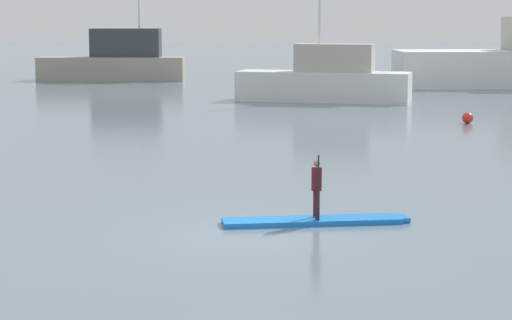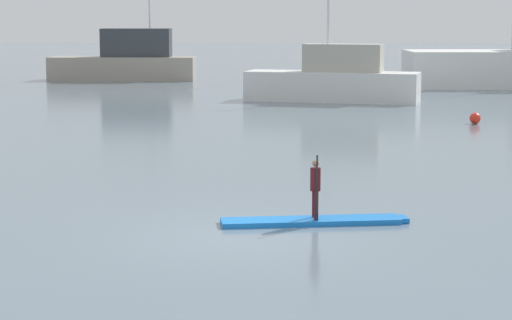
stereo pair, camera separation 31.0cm
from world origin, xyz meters
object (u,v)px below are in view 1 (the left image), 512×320
paddler_child_solo (317,186)px  fishing_boat_green_midground (326,80)px  motor_boat_small_navy (116,61)px  mooring_buoy_near (468,118)px  paddleboard_near (316,221)px

paddler_child_solo → fishing_boat_green_midground: 26.29m
fishing_boat_green_midground → motor_boat_small_navy: (-12.15, 13.88, 0.16)m
paddler_child_solo → mooring_buoy_near: paddler_child_solo is taller
fishing_boat_green_midground → motor_boat_small_navy: bearing=131.2°
fishing_boat_green_midground → motor_boat_small_navy: size_ratio=0.92×
paddler_child_solo → motor_boat_small_navy: size_ratio=0.14×
fishing_boat_green_midground → mooring_buoy_near: size_ratio=19.93×
paddler_child_solo → motor_boat_small_navy: (-11.10, 40.14, 0.41)m
motor_boat_small_navy → mooring_buoy_near: bearing=-53.2°
paddleboard_near → mooring_buoy_near: 18.33m
paddleboard_near → fishing_boat_green_midground: bearing=87.7°
paddleboard_near → mooring_buoy_near: size_ratio=8.89×
fishing_boat_green_midground → motor_boat_small_navy: 18.44m
fishing_boat_green_midground → mooring_buoy_near: bearing=-61.3°
mooring_buoy_near → fishing_boat_green_midground: bearing=118.7°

